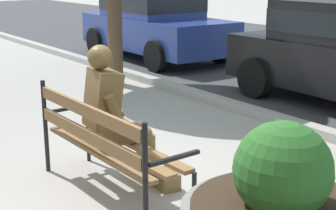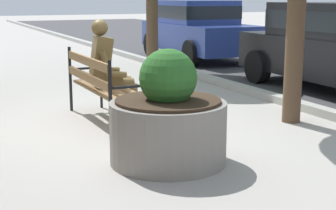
% 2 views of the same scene
% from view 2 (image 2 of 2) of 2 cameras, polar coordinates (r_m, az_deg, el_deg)
% --- Properties ---
extents(ground_plane, '(80.00, 80.00, 0.00)m').
position_cam_2_polar(ground_plane, '(6.93, -6.55, -2.05)').
color(ground_plane, '#ADA8A0').
extents(curb_stone, '(60.00, 0.20, 0.12)m').
position_cam_2_polar(curb_stone, '(8.27, 12.86, 0.45)').
color(curb_stone, '#B2AFA8').
rests_on(curb_stone, ground).
extents(park_bench, '(1.81, 0.56, 0.95)m').
position_cam_2_polar(park_bench, '(6.91, -7.60, 2.48)').
color(park_bench, olive).
rests_on(park_bench, ground).
extents(bronze_statue_seated, '(0.71, 0.78, 1.37)m').
position_cam_2_polar(bronze_statue_seated, '(7.03, -6.21, 3.71)').
color(bronze_statue_seated, brown).
rests_on(bronze_statue_seated, ground).
extents(concrete_planter, '(1.19, 1.19, 1.17)m').
position_cam_2_polar(concrete_planter, '(5.20, 0.00, -1.90)').
color(concrete_planter, gray).
rests_on(concrete_planter, ground).
extents(parked_car_blue, '(4.15, 2.02, 1.56)m').
position_cam_2_polar(parked_car_blue, '(14.00, 3.28, 8.58)').
color(parked_car_blue, navy).
rests_on(parked_car_blue, ground).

